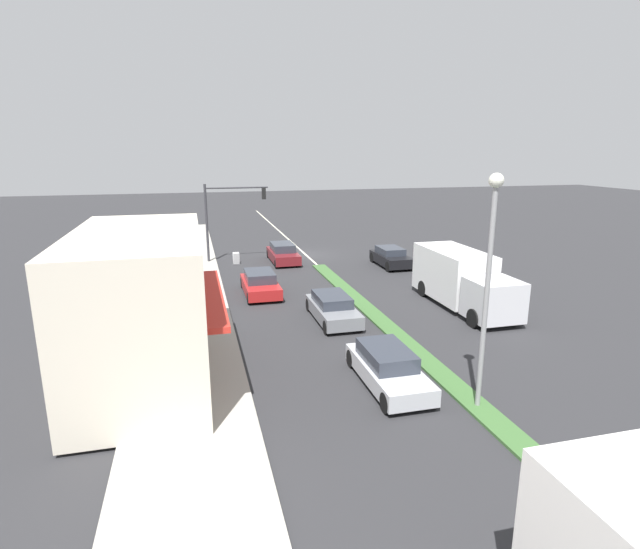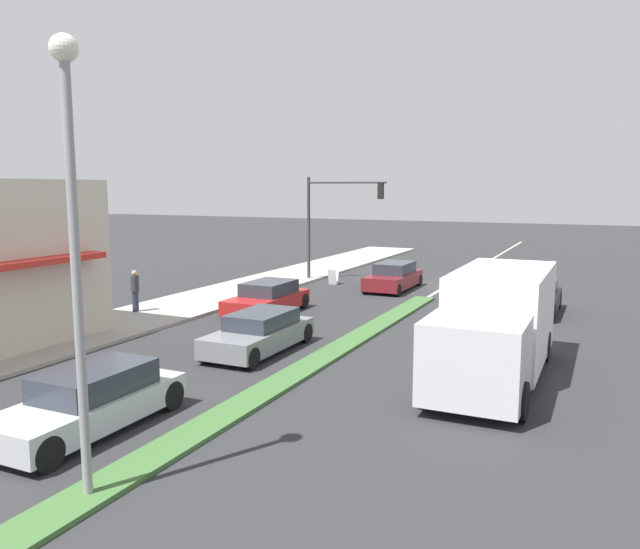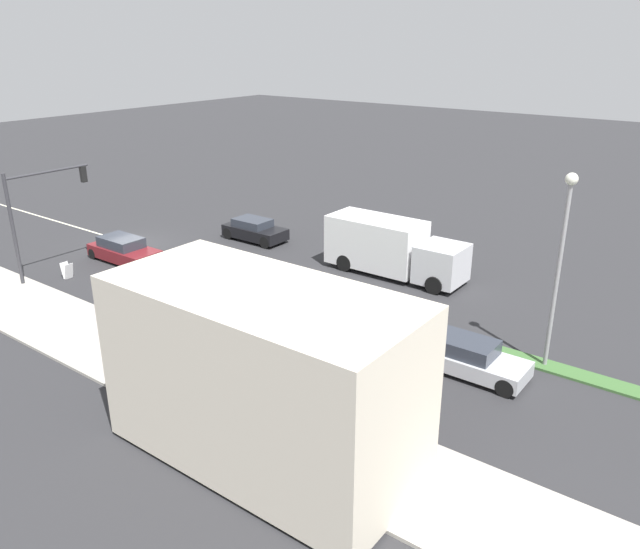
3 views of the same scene
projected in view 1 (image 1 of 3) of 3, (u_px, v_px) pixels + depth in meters
The scene contains 15 objects.
ground_plane at pixel (395, 334), 22.51m from camera, with size 160.00×160.00×0.00m, color #2B2B2D.
sidewalk_right at pixel (190, 358), 19.84m from camera, with size 4.00×73.00×0.12m, color #A8A399.
median_strip at pixel (520, 444), 14.05m from camera, with size 0.90×46.00×0.10m, color #3D6633.
lane_marking_center at pixel (306, 255), 39.41m from camera, with size 0.16×60.00×0.01m, color beige.
building_corner_store at pixel (142, 306), 17.56m from camera, with size 4.93×9.15×5.29m.
traffic_signal_main at pixel (226, 209), 36.10m from camera, with size 4.59×0.34×5.60m.
street_lamp at pixel (489, 264), 14.99m from camera, with size 0.44×0.44×7.37m.
pedestrian at pixel (172, 295), 25.04m from camera, with size 0.34×0.34×1.70m.
warning_aframe_sign at pixel (236, 258), 36.18m from camera, with size 0.45×0.53×0.84m.
delivery_truck at pixel (461, 279), 26.27m from camera, with size 2.44×7.50×2.87m.
suv_black at pixel (391, 257), 35.52m from camera, with size 1.83×3.99×1.33m.
sedan_silver at pixel (388, 368), 17.60m from camera, with size 1.77×4.45×1.33m.
suv_grey at pixel (333, 308), 24.26m from camera, with size 1.80×4.32×1.26m.
hatchback_red at pixel (260, 284), 28.62m from camera, with size 1.89×4.23×1.31m.
sedan_maroon at pixel (283, 253), 36.80m from camera, with size 1.85×4.40×1.37m.
Camera 1 is at (8.59, 37.64, 8.13)m, focal length 28.00 mm.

